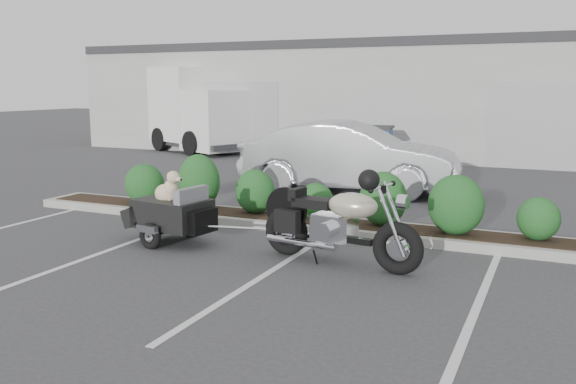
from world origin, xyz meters
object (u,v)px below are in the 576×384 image
at_px(pet_trailer, 172,212).
at_px(dumpster, 360,147).
at_px(sedan, 350,157).
at_px(delivery_truck, 186,111).
at_px(motorcycle, 338,224).

height_order(pet_trailer, dumpster, dumpster).
bearing_deg(sedan, delivery_truck, 46.83).
bearing_deg(pet_trailer, sedan, 88.07).
bearing_deg(delivery_truck, motorcycle, -24.43).
bearing_deg(motorcycle, pet_trailer, -171.78).
bearing_deg(pet_trailer, motorcycle, 8.22).
bearing_deg(dumpster, delivery_truck, 152.31).
distance_m(pet_trailer, sedan, 5.70).
distance_m(motorcycle, pet_trailer, 2.78).
distance_m(pet_trailer, delivery_truck, 14.70).
relative_size(pet_trailer, dumpster, 0.94).
relative_size(sedan, dumpster, 2.35).
xyz_separation_m(motorcycle, pet_trailer, (-2.78, 0.03, -0.07)).
relative_size(motorcycle, pet_trailer, 1.24).
bearing_deg(pet_trailer, dumpster, 98.85).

